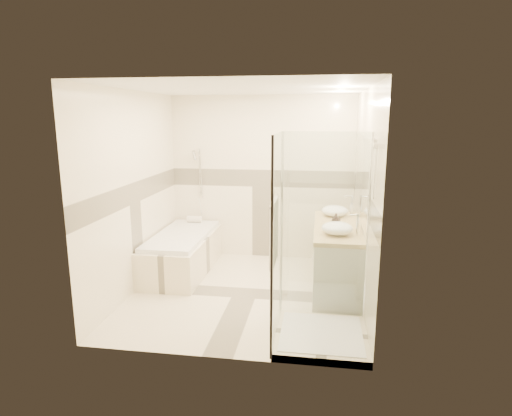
# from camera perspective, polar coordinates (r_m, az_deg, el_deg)

# --- Properties ---
(room) EXTENTS (2.82, 3.02, 2.52)m
(room) POSITION_cam_1_polar(r_m,az_deg,el_deg) (5.15, -0.89, 1.73)
(room) COLOR beige
(room) RESTS_ON ground
(bathtub) EXTENTS (0.75, 1.70, 0.56)m
(bathtub) POSITION_cam_1_polar(r_m,az_deg,el_deg) (6.24, -9.77, -5.59)
(bathtub) COLOR beige
(bathtub) RESTS_ON ground
(vanity) EXTENTS (0.58, 1.62, 0.85)m
(vanity) POSITION_cam_1_polar(r_m,az_deg,el_deg) (5.57, 10.63, -6.51)
(vanity) COLOR white
(vanity) RESTS_ON ground
(shower_enclosure) EXTENTS (0.96, 0.93, 2.04)m
(shower_enclosure) POSITION_cam_1_polar(r_m,az_deg,el_deg) (4.35, 7.29, -10.73)
(shower_enclosure) COLOR beige
(shower_enclosure) RESTS_ON ground
(vessel_sink_near) EXTENTS (0.36, 0.36, 0.14)m
(vessel_sink_near) POSITION_cam_1_polar(r_m,az_deg,el_deg) (5.94, 10.46, -0.36)
(vessel_sink_near) COLOR white
(vessel_sink_near) RESTS_ON vanity
(vessel_sink_far) EXTENTS (0.36, 0.36, 0.15)m
(vessel_sink_far) POSITION_cam_1_polar(r_m,az_deg,el_deg) (5.02, 10.78, -2.68)
(vessel_sink_far) COLOR white
(vessel_sink_far) RESTS_ON vanity
(faucet_near) EXTENTS (0.12, 0.03, 0.30)m
(faucet_near) POSITION_cam_1_polar(r_m,az_deg,el_deg) (5.93, 12.57, 0.51)
(faucet_near) COLOR silver
(faucet_near) RESTS_ON vanity
(faucet_far) EXTENTS (0.10, 0.03, 0.25)m
(faucet_far) POSITION_cam_1_polar(r_m,az_deg,el_deg) (5.02, 13.29, -1.93)
(faucet_far) COLOR silver
(faucet_far) RESTS_ON vanity
(amenity_bottle_a) EXTENTS (0.10, 0.10, 0.17)m
(amenity_bottle_a) POSITION_cam_1_polar(r_m,az_deg,el_deg) (5.32, 10.67, -1.69)
(amenity_bottle_a) COLOR black
(amenity_bottle_a) RESTS_ON vanity
(amenity_bottle_b) EXTENTS (0.14, 0.14, 0.14)m
(amenity_bottle_b) POSITION_cam_1_polar(r_m,az_deg,el_deg) (5.50, 10.60, -1.41)
(amenity_bottle_b) COLOR black
(amenity_bottle_b) RESTS_ON vanity
(folded_towels) EXTENTS (0.17, 0.25, 0.07)m
(folded_towels) POSITION_cam_1_polar(r_m,az_deg,el_deg) (6.10, 10.41, -0.38)
(folded_towels) COLOR white
(folded_towels) RESTS_ON vanity
(rolled_towel) EXTENTS (0.22, 0.10, 0.10)m
(rolled_towel) POSITION_cam_1_polar(r_m,az_deg,el_deg) (6.76, -8.22, -1.49)
(rolled_towel) COLOR white
(rolled_towel) RESTS_ON bathtub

